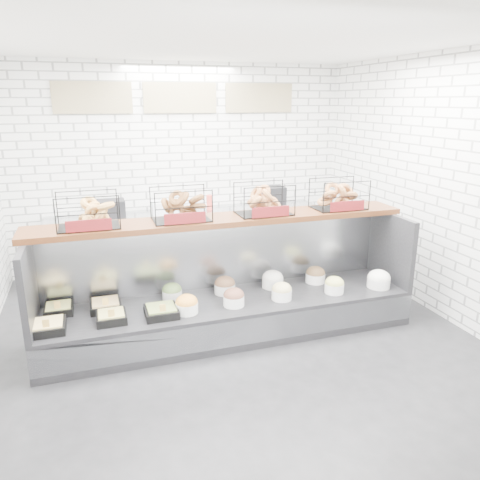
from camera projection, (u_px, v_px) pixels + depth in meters
name	position (u px, v px, depth m)	size (l,w,h in m)	color
ground	(239.00, 345.00, 4.90)	(5.50, 5.50, 0.00)	black
room_shell	(221.00, 141.00, 4.86)	(5.02, 5.51, 3.01)	white
display_case	(229.00, 303.00, 5.12)	(4.00, 0.90, 1.20)	black
bagel_shelf	(224.00, 207.00, 4.98)	(4.10, 0.50, 0.40)	#3A1B0C
prep_counter	(189.00, 240.00, 6.98)	(4.00, 0.60, 1.20)	#93969B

